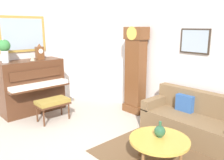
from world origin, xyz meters
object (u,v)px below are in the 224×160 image
coffee_table (159,141)px  flower_vase (4,48)px  grandfather_clock (135,73)px  green_jug (160,131)px  couch (196,122)px  teacup (33,59)px  piano (32,86)px  mantel_clock (40,52)px  piano_bench (53,103)px

coffee_table → flower_vase: 3.74m
grandfather_clock → green_jug: 2.24m
couch → coffee_table: (0.09, -1.24, 0.09)m
flower_vase → teacup: 0.65m
piano → teacup: (0.06, 0.03, 0.65)m
teacup → flower_vase: bearing=-95.8°
coffee_table → mantel_clock: (-3.43, -0.14, 1.03)m
green_jug → piano_bench: bearing=-171.7°
coffee_table → mantel_clock: size_ratio=2.32×
piano → mantel_clock: 0.83m
piano_bench → couch: size_ratio=0.37×
piano_bench → grandfather_clock: grandfather_clock is taller
grandfather_clock → coffee_table: grandfather_clock is taller
coffee_table → flower_vase: flower_vase is taller
flower_vase → green_jug: bearing=16.4°
teacup → piano: bearing=-150.6°
piano → coffee_table: piano is taller
couch → green_jug: (0.05, -1.18, 0.21)m
piano_bench → coffee_table: (2.60, 0.32, -0.01)m
piano_bench → coffee_table: piano_bench is taller
couch → teacup: (-3.28, -1.59, 0.97)m
coffee_table → teacup: size_ratio=7.59×
piano → couch: (3.34, 1.63, -0.32)m
couch → grandfather_clock: bearing=173.8°
piano_bench → teacup: 1.17m
coffee_table → green_jug: 0.14m
piano_bench → piano: bearing=-174.8°
grandfather_clock → couch: 1.80m
grandfather_clock → mantel_clock: bearing=-136.9°
flower_vase → teacup: (0.06, 0.58, -0.29)m
coffee_table → teacup: (-3.37, -0.36, 0.88)m
mantel_clock → teacup: mantel_clock is taller
grandfather_clock → teacup: bearing=-132.2°
grandfather_clock → teacup: (-1.61, -1.77, 0.32)m
grandfather_clock → green_jug: bearing=-38.3°
coffee_table → teacup: teacup is taller
teacup → grandfather_clock: bearing=47.8°
piano → mantel_clock: size_ratio=3.79×
grandfather_clock → coffee_table: size_ratio=2.31×
teacup → coffee_table: bearing=6.0°
piano_bench → mantel_clock: bearing=168.2°
grandfather_clock → flower_vase: size_ratio=3.50×
coffee_table → flower_vase: bearing=-164.7°
mantel_clock → couch: bearing=22.4°
coffee_table → piano: bearing=-173.5°
couch → mantel_clock: bearing=-157.6°
piano → couch: size_ratio=0.76×
couch → mantel_clock: mantel_clock is taller
couch → teacup: bearing=-154.1°
coffee_table → green_jug: bearing=124.6°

